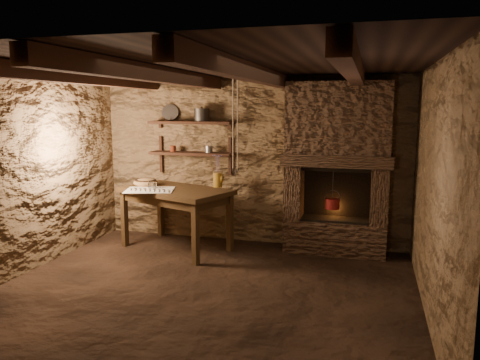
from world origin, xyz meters
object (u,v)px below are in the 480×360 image
(red_pot, at_px, (332,203))
(wooden_bowl, at_px, (146,183))
(work_table, at_px, (176,216))
(stoneware_jug, at_px, (218,173))
(iron_stockpot, at_px, (202,116))

(red_pot, bearing_deg, wooden_bowl, -174.49)
(wooden_bowl, bearing_deg, work_table, -13.15)
(stoneware_jug, height_order, iron_stockpot, iron_stockpot)
(iron_stockpot, relative_size, red_pot, 0.40)
(stoneware_jug, bearing_deg, red_pot, 1.96)
(work_table, bearing_deg, iron_stockpot, 87.09)
(stoneware_jug, height_order, wooden_bowl, stoneware_jug)
(work_table, height_order, wooden_bowl, wooden_bowl)
(work_table, height_order, red_pot, red_pot)
(iron_stockpot, bearing_deg, stoneware_jug, -32.77)
(work_table, distance_m, stoneware_jug, 0.84)
(stoneware_jug, height_order, red_pot, stoneware_jug)
(red_pot, bearing_deg, stoneware_jug, -177.32)
(work_table, distance_m, red_pot, 2.16)
(work_table, height_order, iron_stockpot, iron_stockpot)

